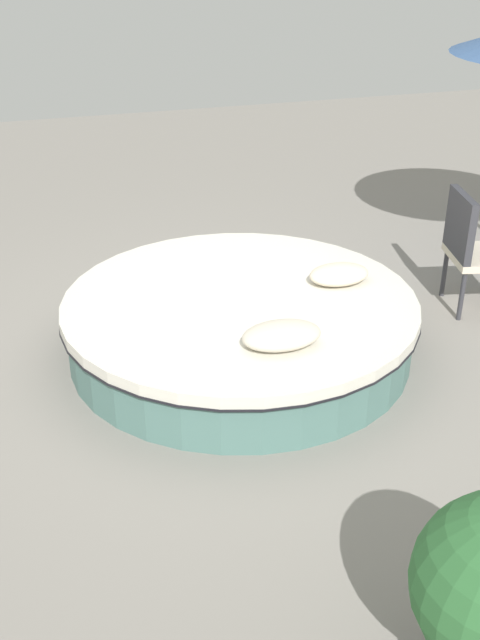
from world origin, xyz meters
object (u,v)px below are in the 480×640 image
(round_bed, at_px, (240,324))
(patio_chair, at_px, (472,244))
(throw_pillow_1, at_px, (339,274))
(throw_pillow_0, at_px, (282,335))

(round_bed, height_order, patio_chair, patio_chair)
(throw_pillow_1, bearing_deg, round_bed, 2.03)
(round_bed, height_order, throw_pillow_0, throw_pillow_0)
(throw_pillow_0, distance_m, throw_pillow_1, 1.05)
(patio_chair, bearing_deg, round_bed, -72.70)
(throw_pillow_1, xyz_separation_m, patio_chair, (-1.21, -0.12, 0.05))
(round_bed, distance_m, throw_pillow_0, 0.79)
(round_bed, distance_m, throw_pillow_1, 0.84)
(round_bed, height_order, throw_pillow_1, throw_pillow_1)
(round_bed, bearing_deg, throw_pillow_1, -177.97)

